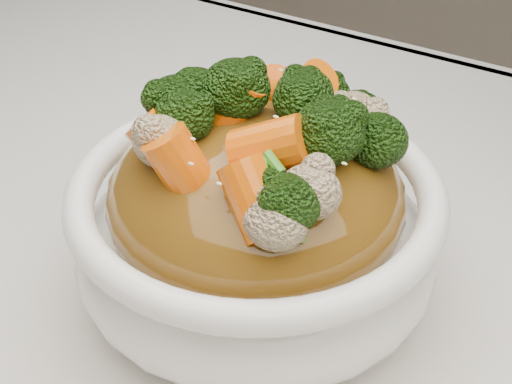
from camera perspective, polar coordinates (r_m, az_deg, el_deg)
The scene contains 8 objects.
tablecloth at distance 0.51m, azimuth 1.17°, elevation -8.43°, with size 1.20×0.80×0.04m, color silver.
bowl at distance 0.46m, azimuth 0.00°, elevation -3.51°, with size 0.23×0.23×0.09m, color white, non-canonical shape.
sauce_base at distance 0.44m, azimuth -0.00°, elevation -0.34°, with size 0.18×0.18×0.10m, color brown.
carrots at distance 0.40m, azimuth -0.00°, elevation 7.31°, with size 0.18×0.18×0.05m, color #E76107, non-canonical shape.
broccoli at distance 0.40m, azimuth -0.00°, elevation 7.18°, with size 0.18×0.18×0.05m, color black, non-canonical shape.
cauliflower at distance 0.41m, azimuth -0.00°, elevation 6.91°, with size 0.18×0.18×0.04m, color #CBB48A, non-canonical shape.
scallions at distance 0.40m, azimuth -0.00°, elevation 7.44°, with size 0.14×0.14×0.02m, color #37851E, non-canonical shape.
sesame_seeds at distance 0.40m, azimuth -0.00°, elevation 7.44°, with size 0.17×0.17×0.01m, color #F6E4AF, non-canonical shape.
Camera 1 is at (0.18, -0.31, 1.09)m, focal length 50.00 mm.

